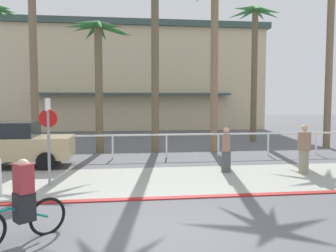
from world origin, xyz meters
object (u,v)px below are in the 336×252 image
(palm_tree_5, at_px, (214,33))
(palm_tree_7, at_px, (330,20))
(palm_tree_4, at_px, (154,8))
(car_tan_1, at_px, (10,144))
(palm_tree_2, at_px, (32,7))
(palm_tree_3, at_px, (99,49))
(pedestrian_1, at_px, (226,152))
(pedestrian_0, at_px, (304,151))
(stop_sign_bike_lane, at_px, (48,129))
(palm_tree_6, at_px, (255,41))
(cyclist_teal_0, at_px, (21,203))

(palm_tree_5, bearing_deg, palm_tree_7, 5.32)
(palm_tree_4, distance_m, car_tan_1, 8.76)
(palm_tree_2, height_order, palm_tree_3, palm_tree_2)
(palm_tree_7, height_order, pedestrian_1, palm_tree_7)
(palm_tree_3, xyz_separation_m, pedestrian_0, (7.17, -5.76, -4.10))
(stop_sign_bike_lane, distance_m, palm_tree_5, 9.80)
(palm_tree_5, bearing_deg, palm_tree_2, 174.58)
(palm_tree_7, distance_m, car_tan_1, 16.32)
(palm_tree_2, relative_size, palm_tree_6, 1.18)
(palm_tree_5, relative_size, pedestrian_1, 5.07)
(palm_tree_6, distance_m, car_tan_1, 14.61)
(palm_tree_2, height_order, pedestrian_0, palm_tree_2)
(stop_sign_bike_lane, height_order, cyclist_teal_0, stop_sign_bike_lane)
(palm_tree_7, height_order, car_tan_1, palm_tree_7)
(palm_tree_4, height_order, pedestrian_1, palm_tree_4)
(stop_sign_bike_lane, bearing_deg, palm_tree_3, 80.57)
(palm_tree_3, bearing_deg, palm_tree_6, 20.70)
(palm_tree_5, bearing_deg, car_tan_1, -161.48)
(palm_tree_3, distance_m, palm_tree_4, 3.23)
(palm_tree_2, bearing_deg, palm_tree_6, 13.36)
(palm_tree_7, bearing_deg, palm_tree_2, 179.13)
(palm_tree_2, bearing_deg, pedestrian_0, -31.42)
(car_tan_1, distance_m, pedestrian_0, 10.61)
(pedestrian_1, bearing_deg, palm_tree_5, 80.21)
(palm_tree_2, xyz_separation_m, palm_tree_3, (3.10, -0.51, -1.97))
(palm_tree_2, xyz_separation_m, cyclist_teal_0, (2.38, -10.96, -6.15))
(palm_tree_5, bearing_deg, pedestrian_1, -99.79)
(palm_tree_4, relative_size, pedestrian_0, 5.40)
(pedestrian_0, distance_m, pedestrian_1, 2.62)
(palm_tree_3, relative_size, cyclist_teal_0, 4.13)
(pedestrian_0, relative_size, pedestrian_1, 1.06)
(palm_tree_6, xyz_separation_m, pedestrian_1, (-4.28, -8.59, -5.31))
(palm_tree_6, bearing_deg, palm_tree_4, -150.76)
(stop_sign_bike_lane, distance_m, cyclist_teal_0, 4.19)
(palm_tree_2, xyz_separation_m, palm_tree_4, (5.68, -0.69, -0.03))
(palm_tree_2, distance_m, pedestrian_0, 13.48)
(palm_tree_2, distance_m, car_tan_1, 7.02)
(pedestrian_0, bearing_deg, palm_tree_6, 79.36)
(palm_tree_5, bearing_deg, palm_tree_6, 46.84)
(car_tan_1, bearing_deg, stop_sign_bike_lane, -57.38)
(car_tan_1, bearing_deg, palm_tree_3, 45.49)
(car_tan_1, bearing_deg, cyclist_teal_0, -71.70)
(palm_tree_4, distance_m, palm_tree_7, 9.18)
(cyclist_teal_0, bearing_deg, palm_tree_6, 55.18)
(stop_sign_bike_lane, relative_size, palm_tree_4, 0.28)
(palm_tree_3, height_order, palm_tree_5, palm_tree_5)
(palm_tree_6, xyz_separation_m, cyclist_teal_0, (-9.60, -13.81, -5.34))
(cyclist_teal_0, height_order, pedestrian_1, pedestrian_1)
(palm_tree_4, relative_size, palm_tree_5, 1.13)
(palm_tree_4, bearing_deg, stop_sign_bike_lane, -120.36)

